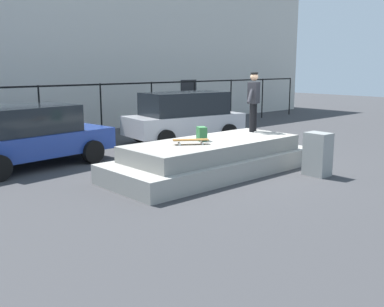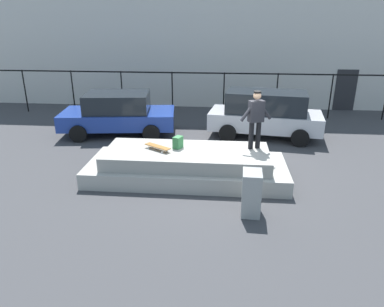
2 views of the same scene
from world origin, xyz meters
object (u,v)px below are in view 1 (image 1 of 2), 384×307
Objects in this scene: car_silver_hatchback_mid at (185,116)px; utility_box at (318,154)px; skateboarder at (254,98)px; skateboard at (191,140)px; backpack at (202,134)px; car_blue_sedan_near at (28,135)px.

utility_box is at bearing -98.43° from car_silver_hatchback_mid.
skateboarder is at bearing -100.48° from car_silver_hatchback_mid.
utility_box is (-0.20, -2.24, -1.26)m from skateboarder.
skateboarder is at bearing 8.17° from skateboard.
car_blue_sedan_near is (-2.85, 3.78, -0.18)m from backpack.
car_silver_hatchback_mid is 6.05m from utility_box.
skateboarder is at bearing 119.65° from backpack.
car_silver_hatchback_mid is at bearing 79.52° from skateboarder.
skateboarder reaches higher than backpack.
skateboard is at bearing -44.72° from backpack.
skateboarder is 2.89m from skateboard.
skateboarder is 2.04× the size of skateboard.
skateboard is at bearing 146.38° from utility_box.
skateboarder is 2.32m from backpack.
car_silver_hatchback_mid reaches higher than backpack.
skateboard is 3.17m from utility_box.
utility_box is at bearing -50.39° from car_blue_sedan_near.
skateboarder reaches higher than skateboard.
car_blue_sedan_near is at bearing 132.11° from utility_box.
backpack reaches higher than skateboard.
backpack is (0.56, 0.21, 0.07)m from skateboard.
skateboard is 0.76× the size of utility_box.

